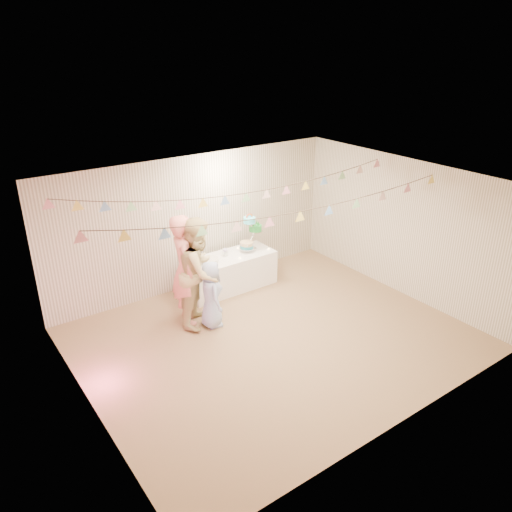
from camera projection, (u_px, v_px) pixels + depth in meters
floor at (274, 338)px, 8.23m from camera, size 6.00×6.00×0.00m
ceiling at (277, 186)px, 7.18m from camera, size 6.00×6.00×0.00m
back_wall at (196, 222)px, 9.57m from camera, size 6.00×6.00×0.00m
front_wall at (405, 341)px, 5.85m from camera, size 6.00×6.00×0.00m
left_wall at (82, 327)px, 6.11m from camera, size 5.00×5.00×0.00m
right_wall at (403, 228)px, 9.30m from camera, size 5.00×5.00×0.00m
table at (230, 272)px, 9.77m from camera, size 1.81×0.72×0.68m
cake_stand at (251, 229)px, 9.79m from camera, size 0.63×0.37×0.71m
cake_bottom at (246, 244)px, 9.77m from camera, size 0.31×0.31×0.15m
cake_middle at (256, 226)px, 9.95m from camera, size 0.27×0.27×0.22m
cake_top_tier at (249, 217)px, 9.62m from camera, size 0.25×0.25×0.19m
platter at (209, 259)px, 9.31m from camera, size 0.35×0.35×0.02m
posy at (226, 249)px, 9.58m from camera, size 0.14×0.14×0.16m
person_adult_a at (185, 269)px, 8.40m from camera, size 0.67×0.82×1.95m
person_adult_b at (199, 271)px, 8.37m from camera, size 1.17×1.17×1.91m
person_child at (211, 294)px, 8.39m from camera, size 0.49×0.64×1.18m
bunting_back at (235, 185)px, 8.10m from camera, size 5.60×1.10×0.40m
bunting_front at (285, 208)px, 7.15m from camera, size 5.60×0.90×0.36m
tealight_0 at (197, 268)px, 9.09m from camera, size 0.04×0.04×0.03m
tealight_1 at (209, 257)px, 9.57m from camera, size 0.04×0.04×0.03m
tealight_2 at (240, 258)px, 9.51m from camera, size 0.04×0.04×0.03m
tealight_3 at (238, 248)px, 9.97m from camera, size 0.04×0.04×0.03m
tealight_4 at (269, 249)px, 9.92m from camera, size 0.04×0.04×0.03m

